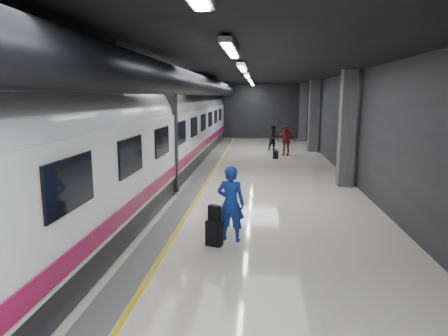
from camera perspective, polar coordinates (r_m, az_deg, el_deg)
name	(u,v)px	position (r m, az deg, el deg)	size (l,w,h in m)	color
ground	(226,195)	(14.35, 0.26, -3.91)	(40.00, 40.00, 0.00)	silver
platform_hall	(220,95)	(14.90, -0.53, 10.35)	(10.02, 40.02, 4.51)	black
train	(135,137)	(14.62, -12.55, 4.35)	(3.05, 38.00, 4.05)	black
traveler_main	(231,204)	(9.73, 0.97, -5.09)	(0.68, 0.45, 1.87)	#1843B5
suitcase_main	(214,233)	(9.59, -1.40, -9.27)	(0.37, 0.24, 0.61)	black
shoulder_bag	(214,213)	(9.44, -1.39, -6.45)	(0.28, 0.15, 0.37)	black
traveler_far_a	(274,138)	(26.17, 7.16, 4.32)	(0.82, 0.64, 1.69)	black
traveler_far_b	(286,140)	(24.18, 8.83, 3.91)	(1.05, 0.44, 1.78)	maroon
suitcase_far	(276,155)	(22.79, 7.38, 1.87)	(0.31, 0.20, 0.45)	black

